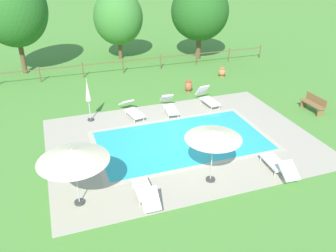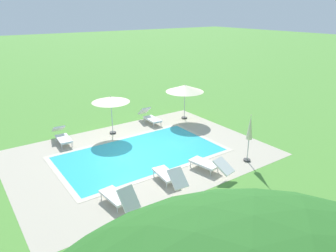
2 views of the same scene
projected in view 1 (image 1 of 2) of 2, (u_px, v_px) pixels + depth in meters
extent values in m
plane|color=#518E38|center=(182.00, 141.00, 16.13)|extent=(160.00, 160.00, 0.00)
cube|color=#B2A893|center=(182.00, 141.00, 16.13)|extent=(11.94, 8.61, 0.01)
cube|color=#2DB7C6|center=(182.00, 141.00, 16.13)|extent=(7.52, 4.19, 0.01)
cube|color=#C0B59F|center=(166.00, 120.00, 17.99)|extent=(8.00, 0.24, 0.01)
cube|color=#C0B59F|center=(202.00, 166.00, 14.27)|extent=(8.00, 0.24, 0.01)
cube|color=#C0B59F|center=(256.00, 127.00, 17.27)|extent=(0.24, 4.19, 0.01)
cube|color=#C0B59F|center=(97.00, 155.00, 14.99)|extent=(0.24, 4.19, 0.01)
cube|color=white|center=(171.00, 109.00, 18.44)|extent=(0.73, 1.35, 0.07)
cube|color=white|center=(166.00, 98.00, 19.16)|extent=(0.67, 0.75, 0.58)
cube|color=silver|center=(171.00, 110.00, 18.47)|extent=(0.69, 1.32, 0.04)
cylinder|color=silver|center=(178.00, 116.00, 18.10)|extent=(0.04, 0.04, 0.28)
cylinder|color=silver|center=(169.00, 117.00, 17.99)|extent=(0.04, 0.04, 0.28)
cylinder|color=silver|center=(173.00, 108.00, 19.05)|extent=(0.04, 0.04, 0.28)
cylinder|color=silver|center=(164.00, 109.00, 18.95)|extent=(0.04, 0.04, 0.28)
cube|color=white|center=(274.00, 161.00, 14.02)|extent=(0.68, 1.33, 0.07)
cube|color=white|center=(289.00, 171.00, 13.05)|extent=(0.65, 0.79, 0.49)
cube|color=silver|center=(274.00, 163.00, 14.04)|extent=(0.65, 1.31, 0.04)
cylinder|color=silver|center=(261.00, 159.00, 14.51)|extent=(0.04, 0.04, 0.28)
cylinder|color=silver|center=(272.00, 157.00, 14.63)|extent=(0.04, 0.04, 0.28)
cylinder|color=silver|center=(275.00, 174.00, 13.56)|extent=(0.04, 0.04, 0.28)
cylinder|color=silver|center=(287.00, 172.00, 13.68)|extent=(0.04, 0.04, 0.28)
cube|color=white|center=(134.00, 113.00, 18.04)|extent=(0.83, 1.39, 0.07)
cube|color=white|center=(126.00, 102.00, 18.73)|extent=(0.73, 0.86, 0.48)
cube|color=silver|center=(134.00, 114.00, 18.07)|extent=(0.79, 1.36, 0.04)
cylinder|color=silver|center=(144.00, 119.00, 17.81)|extent=(0.04, 0.04, 0.28)
cylinder|color=silver|center=(135.00, 121.00, 17.59)|extent=(0.04, 0.04, 0.28)
cylinder|color=silver|center=(134.00, 111.00, 18.66)|extent=(0.04, 0.04, 0.28)
cylinder|color=silver|center=(126.00, 113.00, 18.44)|extent=(0.04, 0.04, 0.28)
cube|color=white|center=(143.00, 188.00, 12.47)|extent=(0.63, 1.31, 0.07)
cube|color=white|center=(150.00, 199.00, 11.53)|extent=(0.61, 0.71, 0.58)
cube|color=silver|center=(143.00, 189.00, 12.50)|extent=(0.60, 1.29, 0.04)
cylinder|color=silver|center=(133.00, 185.00, 12.95)|extent=(0.04, 0.04, 0.28)
cylinder|color=silver|center=(146.00, 182.00, 13.09)|extent=(0.04, 0.04, 0.28)
cylinder|color=silver|center=(140.00, 203.00, 12.02)|extent=(0.04, 0.04, 0.28)
cylinder|color=silver|center=(154.00, 200.00, 12.16)|extent=(0.04, 0.04, 0.28)
cube|color=white|center=(210.00, 101.00, 19.39)|extent=(0.72, 1.35, 0.07)
cube|color=white|center=(202.00, 90.00, 19.98)|extent=(0.65, 0.64, 0.69)
cube|color=silver|center=(210.00, 102.00, 19.42)|extent=(0.69, 1.32, 0.04)
cylinder|color=silver|center=(219.00, 107.00, 19.12)|extent=(0.04, 0.04, 0.28)
cylinder|color=silver|center=(211.00, 109.00, 18.93)|extent=(0.04, 0.04, 0.28)
cylinder|color=silver|center=(209.00, 100.00, 20.01)|extent=(0.04, 0.04, 0.28)
cylinder|color=silver|center=(201.00, 101.00, 19.82)|extent=(0.04, 0.04, 0.28)
cylinder|color=#383838|center=(80.00, 202.00, 12.21)|extent=(0.36, 0.36, 0.08)
cylinder|color=#B2B5B7|center=(76.00, 178.00, 11.74)|extent=(0.04, 0.04, 2.16)
cone|color=beige|center=(73.00, 155.00, 11.33)|extent=(2.37, 2.37, 0.41)
sphere|color=beige|center=(72.00, 149.00, 11.23)|extent=(0.06, 0.06, 0.06)
cylinder|color=#383838|center=(210.00, 179.00, 13.41)|extent=(0.36, 0.36, 0.08)
cylinder|color=#B2B5B7|center=(212.00, 157.00, 12.94)|extent=(0.04, 0.04, 2.12)
cone|color=beige|center=(213.00, 135.00, 12.51)|extent=(2.08, 2.08, 0.30)
sphere|color=beige|center=(214.00, 131.00, 12.44)|extent=(0.06, 0.06, 0.06)
cylinder|color=#383838|center=(91.00, 120.00, 17.97)|extent=(0.32, 0.32, 0.08)
cylinder|color=#B2B5B7|center=(90.00, 111.00, 17.73)|extent=(0.04, 0.04, 1.11)
cone|color=beige|center=(87.00, 90.00, 17.23)|extent=(0.28, 0.28, 1.10)
sphere|color=beige|center=(86.00, 79.00, 16.97)|extent=(0.05, 0.05, 0.05)
cube|color=olive|center=(313.00, 104.00, 18.74)|extent=(0.49, 1.51, 0.06)
cube|color=olive|center=(316.00, 99.00, 18.70)|extent=(0.10, 1.50, 0.40)
cube|color=olive|center=(320.00, 113.00, 18.32)|extent=(0.40, 0.07, 0.41)
cube|color=olive|center=(304.00, 104.00, 19.38)|extent=(0.40, 0.07, 0.41)
cylinder|color=#C67547|center=(222.00, 76.00, 23.87)|extent=(0.27, 0.27, 0.08)
ellipsoid|color=#C67547|center=(222.00, 72.00, 23.73)|extent=(0.48, 0.48, 0.53)
cylinder|color=#C67547|center=(222.00, 68.00, 23.61)|extent=(0.36, 0.36, 0.06)
cylinder|color=#A85B38|center=(188.00, 92.00, 21.41)|extent=(0.25, 0.25, 0.08)
ellipsoid|color=#A85B38|center=(189.00, 86.00, 21.24)|extent=(0.45, 0.45, 0.64)
cylinder|color=#A85B38|center=(189.00, 81.00, 21.09)|extent=(0.34, 0.34, 0.06)
cylinder|color=brown|center=(40.00, 75.00, 22.73)|extent=(0.08, 0.08, 1.05)
cylinder|color=brown|center=(83.00, 70.00, 23.54)|extent=(0.08, 0.08, 1.05)
cylinder|color=brown|center=(123.00, 66.00, 24.35)|extent=(0.08, 0.08, 1.05)
cylinder|color=brown|center=(161.00, 62.00, 25.15)|extent=(0.08, 0.08, 1.05)
cylinder|color=brown|center=(196.00, 58.00, 25.96)|extent=(0.08, 0.08, 1.05)
cylinder|color=brown|center=(229.00, 55.00, 26.77)|extent=(0.08, 0.08, 1.05)
cylinder|color=brown|center=(260.00, 52.00, 27.58)|extent=(0.08, 0.08, 1.05)
cube|color=brown|center=(123.00, 61.00, 24.20)|extent=(21.98, 0.05, 0.05)
cylinder|color=brown|center=(198.00, 46.00, 27.25)|extent=(0.36, 0.36, 1.99)
ellipsoid|color=#235B1E|center=(200.00, 11.00, 26.06)|extent=(4.28, 4.28, 4.26)
cylinder|color=brown|center=(22.00, 56.00, 24.04)|extent=(0.32, 0.32, 2.47)
ellipsoid|color=#286623|center=(13.00, 9.00, 22.63)|extent=(4.30, 4.30, 4.87)
cylinder|color=brown|center=(120.00, 48.00, 27.35)|extent=(0.31, 0.31, 1.63)
ellipsoid|color=#3D7F33|center=(118.00, 17.00, 26.27)|extent=(3.68, 3.68, 4.08)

